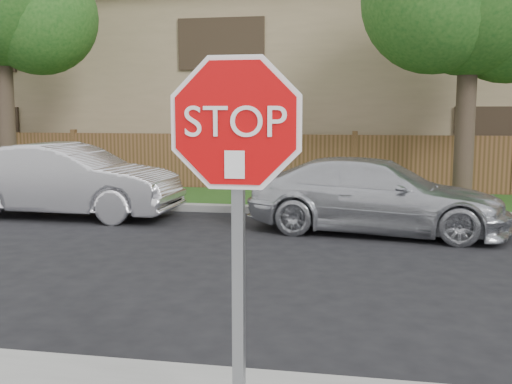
# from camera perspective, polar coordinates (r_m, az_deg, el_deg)

# --- Properties ---
(far_curb) EXTENTS (70.00, 0.30, 0.15)m
(far_curb) POSITION_cam_1_polar(r_m,az_deg,el_deg) (12.96, 8.96, -1.91)
(far_curb) COLOR gray
(far_curb) RESTS_ON ground
(grass_strip) EXTENTS (70.00, 3.00, 0.12)m
(grass_strip) POSITION_cam_1_polar(r_m,az_deg,el_deg) (14.59, 9.15, -0.90)
(grass_strip) COLOR #1E4714
(grass_strip) RESTS_ON ground
(fence) EXTENTS (70.00, 0.12, 1.60)m
(fence) POSITION_cam_1_polar(r_m,az_deg,el_deg) (16.09, 9.35, 2.54)
(fence) COLOR #4D351B
(fence) RESTS_ON ground
(apartment_building) EXTENTS (35.20, 9.20, 7.20)m
(apartment_building) POSITION_cam_1_polar(r_m,az_deg,el_deg) (21.67, 9.84, 11.05)
(apartment_building) COLOR #95815D
(apartment_building) RESTS_ON ground
(stop_sign) EXTENTS (1.01, 0.13, 2.55)m
(stop_sign) POSITION_cam_1_polar(r_m,az_deg,el_deg) (3.25, -1.87, 0.92)
(stop_sign) COLOR gray
(stop_sign) RESTS_ON sidewalk_near
(sedan_left) EXTENTS (4.73, 1.73, 1.55)m
(sedan_left) POSITION_cam_1_polar(r_m,az_deg,el_deg) (13.20, -17.52, 1.07)
(sedan_left) COLOR silver
(sedan_left) RESTS_ON ground
(sedan_right) EXTENTS (4.91, 2.53, 1.36)m
(sedan_right) POSITION_cam_1_polar(r_m,az_deg,el_deg) (11.19, 11.34, -0.34)
(sedan_right) COLOR silver
(sedan_right) RESTS_ON ground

